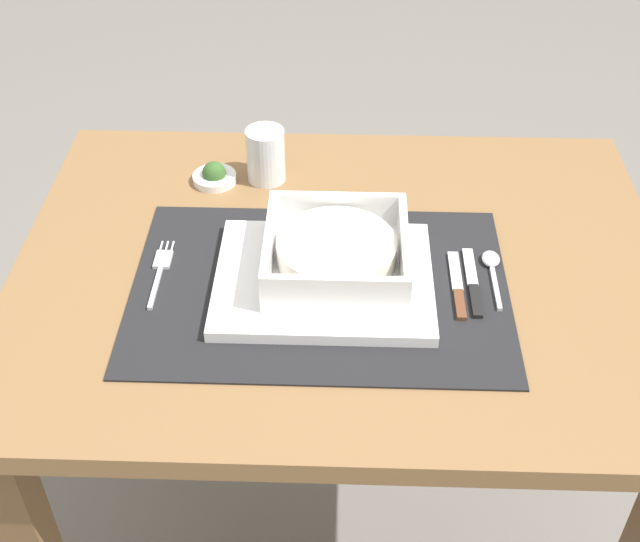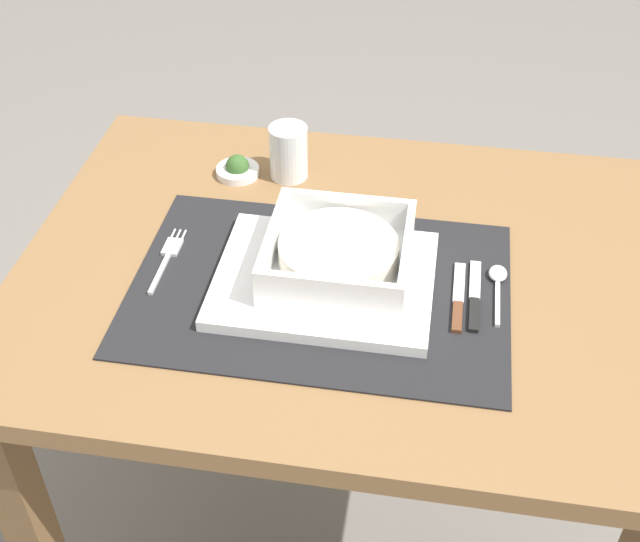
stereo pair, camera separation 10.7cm
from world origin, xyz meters
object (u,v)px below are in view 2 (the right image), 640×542
(condiment_saucer, at_px, (238,169))
(dining_table, at_px, (344,327))
(porridge_bowl, at_px, (338,255))
(drinking_glass, at_px, (289,154))
(fork, at_px, (168,255))
(spoon, at_px, (498,280))
(butter_knife, at_px, (474,300))
(bread_knife, at_px, (458,301))

(condiment_saucer, bearing_deg, dining_table, -44.12)
(porridge_bowl, height_order, drinking_glass, drinking_glass)
(fork, bearing_deg, spoon, 0.92)
(spoon, distance_m, drinking_glass, 0.38)
(dining_table, bearing_deg, drinking_glass, 120.24)
(dining_table, xyz_separation_m, condiment_saucer, (-0.19, 0.19, 0.13))
(porridge_bowl, bearing_deg, drinking_glass, 115.52)
(fork, xyz_separation_m, spoon, (0.44, 0.02, 0.00))
(butter_knife, bearing_deg, condiment_saucer, 151.63)
(fork, distance_m, drinking_glass, 0.26)
(bread_knife, bearing_deg, drinking_glass, 131.84)
(porridge_bowl, bearing_deg, spoon, 6.83)
(porridge_bowl, distance_m, butter_knife, 0.18)
(porridge_bowl, xyz_separation_m, butter_knife, (0.18, -0.02, -0.04))
(fork, distance_m, spoon, 0.44)
(spoon, bearing_deg, dining_table, 174.48)
(dining_table, distance_m, condiment_saucer, 0.30)
(porridge_bowl, height_order, fork, porridge_bowl)
(butter_knife, xyz_separation_m, condiment_saucer, (-0.36, 0.24, 0.00))
(dining_table, xyz_separation_m, bread_knife, (0.15, -0.05, 0.12))
(drinking_glass, bearing_deg, bread_knife, -43.49)
(fork, xyz_separation_m, condiment_saucer, (0.04, 0.21, 0.00))
(bread_knife, bearing_deg, spoon, 39.49)
(fork, xyz_separation_m, butter_knife, (0.41, -0.02, 0.00))
(spoon, xyz_separation_m, drinking_glass, (-0.32, 0.21, 0.03))
(porridge_bowl, bearing_deg, condiment_saucer, 130.61)
(fork, bearing_deg, drinking_glass, 59.84)
(porridge_bowl, relative_size, drinking_glass, 2.18)
(dining_table, height_order, porridge_bowl, porridge_bowl)
(fork, bearing_deg, butter_knife, -4.78)
(porridge_bowl, height_order, condiment_saucer, porridge_bowl)
(butter_knife, bearing_deg, porridge_bowl, 178.99)
(fork, relative_size, spoon, 1.20)
(bread_knife, bearing_deg, condiment_saucer, 140.26)
(porridge_bowl, relative_size, condiment_saucer, 2.76)
(fork, relative_size, bread_knife, 1.04)
(spoon, xyz_separation_m, bread_knife, (-0.05, -0.05, -0.00))
(dining_table, xyz_separation_m, drinking_glass, (-0.12, 0.20, 0.15))
(fork, relative_size, butter_knife, 1.01)
(fork, height_order, butter_knife, butter_knife)
(spoon, bearing_deg, fork, 178.58)
(butter_knife, bearing_deg, dining_table, 168.87)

